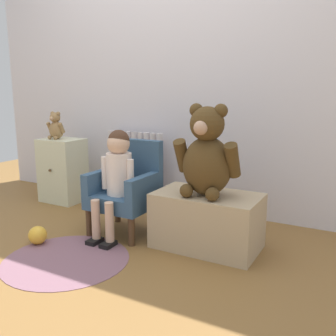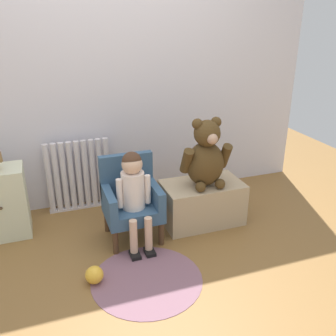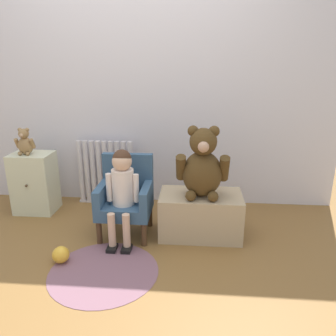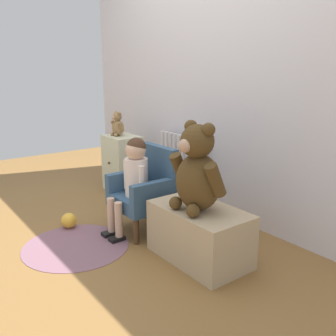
% 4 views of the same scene
% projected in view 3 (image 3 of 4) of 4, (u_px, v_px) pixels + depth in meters
% --- Properties ---
extents(ground_plane, '(6.00, 6.00, 0.00)m').
position_uv_depth(ground_plane, '(111.00, 262.00, 2.29)').
color(ground_plane, brown).
extents(back_wall, '(3.80, 0.05, 2.40)m').
position_uv_depth(back_wall, '(135.00, 78.00, 3.02)').
color(back_wall, silver).
rests_on(back_wall, ground_plane).
extents(radiator, '(0.56, 0.05, 0.63)m').
position_uv_depth(radiator, '(106.00, 173.00, 3.20)').
color(radiator, silver).
rests_on(radiator, ground_plane).
extents(small_dresser, '(0.36, 0.30, 0.56)m').
position_uv_depth(small_dresser, '(35.00, 183.00, 3.03)').
color(small_dresser, beige).
rests_on(small_dresser, ground_plane).
extents(child_armchair, '(0.41, 0.39, 0.64)m').
position_uv_depth(child_armchair, '(126.00, 196.00, 2.62)').
color(child_armchair, '#345372').
rests_on(child_armchair, ground_plane).
extents(child_figure, '(0.25, 0.35, 0.72)m').
position_uv_depth(child_figure, '(122.00, 183.00, 2.48)').
color(child_figure, silver).
rests_on(child_figure, ground_plane).
extents(low_bench, '(0.65, 0.38, 0.35)m').
position_uv_depth(low_bench, '(200.00, 214.00, 2.63)').
color(low_bench, tan).
rests_on(low_bench, ground_plane).
extents(large_teddy_bear, '(0.40, 0.28, 0.55)m').
position_uv_depth(large_teddy_bear, '(202.00, 166.00, 2.47)').
color(large_teddy_bear, '#4B3519').
rests_on(large_teddy_bear, low_bench).
extents(small_teddy_bear, '(0.17, 0.12, 0.24)m').
position_uv_depth(small_teddy_bear, '(25.00, 143.00, 2.89)').
color(small_teddy_bear, olive).
rests_on(small_teddy_bear, small_dresser).
extents(floor_rug, '(0.73, 0.73, 0.01)m').
position_uv_depth(floor_rug, '(104.00, 271.00, 2.19)').
color(floor_rug, '#7F5764').
rests_on(floor_rug, ground_plane).
extents(toy_ball, '(0.12, 0.12, 0.12)m').
position_uv_depth(toy_ball, '(61.00, 255.00, 2.28)').
color(toy_ball, gold).
rests_on(toy_ball, ground_plane).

